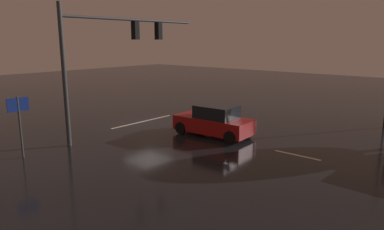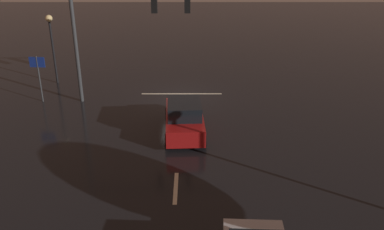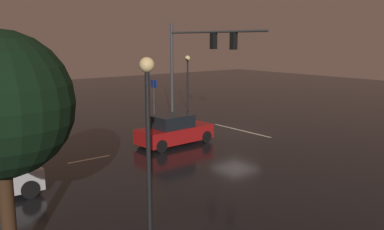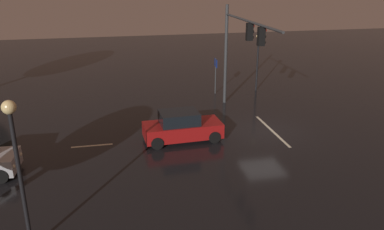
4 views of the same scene
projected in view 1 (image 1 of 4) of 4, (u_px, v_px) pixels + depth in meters
ground_plane at (148, 123)px, 22.27m from camera, size 80.00×80.00×0.00m
traffic_signal_assembly at (113, 46)px, 18.56m from camera, size 9.14×0.47×6.89m
lane_dash_far at (196, 133)px, 19.74m from camera, size 0.16×2.20×0.01m
lane_dash_mid at (297, 155)px, 15.95m from camera, size 0.16×2.20×0.01m
stop_bar at (143, 121)px, 22.56m from camera, size 5.00×0.16×0.01m
car_approaching at (214, 121)px, 19.10m from camera, size 2.10×4.44×1.70m
route_sign at (19, 114)px, 15.19m from camera, size 0.90×0.14×2.77m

